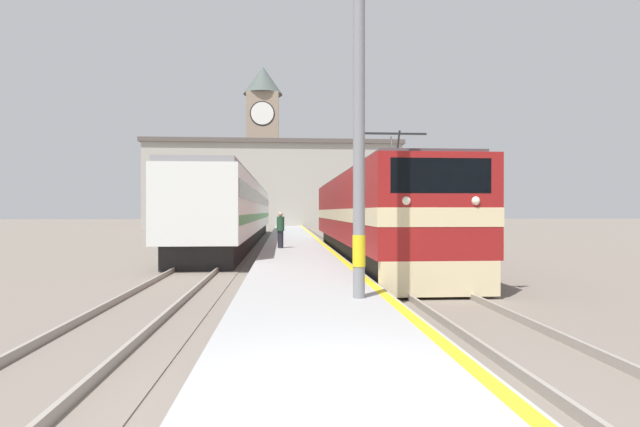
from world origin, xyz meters
name	(u,v)px	position (x,y,z in m)	size (l,w,h in m)	color
ground_plane	(292,241)	(0.00, 30.00, 0.00)	(200.00, 200.00, 0.00)	#70665B
platform	(294,242)	(0.00, 25.00, 0.19)	(3.09, 140.00, 0.37)	#999999
rail_track_near	(343,245)	(2.94, 25.00, 0.03)	(2.84, 140.00, 0.16)	#70665B
rail_track_far	(234,245)	(-3.51, 25.00, 0.03)	(2.84, 140.00, 0.16)	#70665B
locomotive_train	(370,216)	(2.94, 15.79, 1.82)	(2.92, 18.78, 4.53)	black
passenger_train	(238,211)	(-3.51, 27.77, 2.07)	(2.92, 32.17, 3.83)	black
catenary_mast	(364,65)	(0.93, 4.94, 4.81)	(2.40, 0.25, 8.84)	gray
person_on_platform	(281,229)	(-0.74, 18.02, 1.22)	(0.34, 0.34, 1.63)	#23232D
clock_tower	(263,140)	(-3.46, 64.77, 11.85)	(5.39, 5.39, 22.05)	gray
station_building	(275,186)	(-1.71, 57.61, 5.21)	(30.33, 10.58, 10.38)	#A8A399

